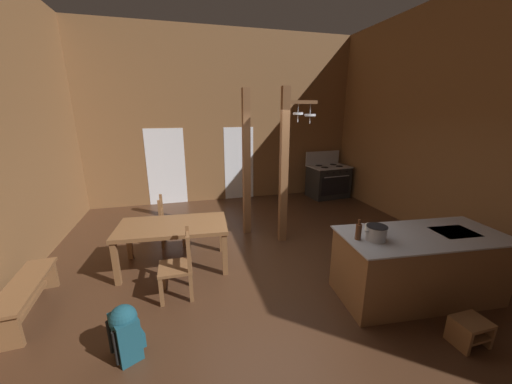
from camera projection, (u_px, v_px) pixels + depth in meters
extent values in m
cube|color=#422819|center=(269.00, 273.00, 4.58)|extent=(8.09, 8.88, 0.10)
cube|color=brown|center=(225.00, 119.00, 7.75)|extent=(8.09, 0.14, 4.55)
cube|color=brown|center=(476.00, 123.00, 4.87)|extent=(0.14, 8.88, 4.55)
cube|color=white|center=(166.00, 167.00, 7.61)|extent=(1.00, 0.01, 2.05)
cube|color=white|center=(239.00, 164.00, 8.11)|extent=(0.84, 0.01, 2.05)
cube|color=brown|center=(418.00, 266.00, 3.83)|extent=(2.17, 1.09, 0.90)
cube|color=#A8AAB2|center=(423.00, 235.00, 3.70)|extent=(2.24, 1.15, 0.02)
cube|color=black|center=(455.00, 232.00, 3.78)|extent=(0.55, 0.45, 0.00)
cube|color=black|center=(394.00, 275.00, 4.35)|extent=(1.99, 0.22, 0.10)
cube|color=black|center=(328.00, 182.00, 8.39)|extent=(1.16, 0.86, 0.90)
cube|color=black|center=(336.00, 186.00, 8.05)|extent=(0.93, 0.09, 0.52)
cylinder|color=#A8AAB2|center=(337.00, 177.00, 7.95)|extent=(0.82, 0.10, 0.02)
cube|color=#A8AAB2|center=(329.00, 167.00, 8.26)|extent=(1.21, 0.90, 0.03)
cube|color=#A8AAB2|center=(323.00, 158.00, 8.53)|extent=(1.14, 0.14, 0.40)
cylinder|color=black|center=(339.00, 166.00, 8.20)|extent=(0.22, 0.22, 0.01)
cylinder|color=black|center=(325.00, 167.00, 8.04)|extent=(0.22, 0.22, 0.01)
cylinder|color=black|center=(333.00, 164.00, 8.48)|extent=(0.22, 0.22, 0.01)
cylinder|color=black|center=(319.00, 166.00, 8.31)|extent=(0.22, 0.22, 0.01)
cylinder|color=black|center=(347.00, 172.00, 8.04)|extent=(0.05, 0.03, 0.04)
cylinder|color=black|center=(340.00, 172.00, 7.96)|extent=(0.05, 0.03, 0.04)
cylinder|color=black|center=(334.00, 173.00, 7.89)|extent=(0.05, 0.03, 0.04)
cylinder|color=black|center=(327.00, 173.00, 7.82)|extent=(0.05, 0.03, 0.04)
cube|color=brown|center=(284.00, 169.00, 5.25)|extent=(0.15, 0.15, 2.90)
cube|color=brown|center=(299.00, 102.00, 4.97)|extent=(0.65, 0.13, 0.06)
cylinder|color=#A8AAB2|center=(298.00, 107.00, 4.99)|extent=(0.01, 0.01, 0.18)
cylinder|color=#A8AAB2|center=(298.00, 114.00, 5.02)|extent=(0.19, 0.19, 0.04)
cylinder|color=#A8AAB2|center=(298.00, 118.00, 5.04)|extent=(0.02, 0.02, 0.14)
cylinder|color=#A8AAB2|center=(310.00, 108.00, 5.04)|extent=(0.01, 0.01, 0.20)
cylinder|color=#A8AAB2|center=(310.00, 115.00, 5.07)|extent=(0.22, 0.22, 0.04)
cylinder|color=#A8AAB2|center=(310.00, 120.00, 5.09)|extent=(0.02, 0.02, 0.14)
cube|color=brown|center=(246.00, 165.00, 5.62)|extent=(0.14, 0.14, 2.90)
cube|color=brown|center=(472.00, 322.00, 3.05)|extent=(0.37, 0.29, 0.04)
cube|color=brown|center=(458.00, 336.00, 3.05)|extent=(0.05, 0.28, 0.26)
cube|color=brown|center=(480.00, 330.00, 3.13)|extent=(0.05, 0.28, 0.26)
cube|color=brown|center=(469.00, 333.00, 3.09)|extent=(0.33, 0.29, 0.03)
cube|color=brown|center=(173.00, 226.00, 4.50)|extent=(1.77, 1.04, 0.06)
cube|color=brown|center=(129.00, 241.00, 4.83)|extent=(0.09, 0.09, 0.68)
cube|color=brown|center=(221.00, 234.00, 5.11)|extent=(0.09, 0.09, 0.68)
cube|color=brown|center=(116.00, 264.00, 4.09)|extent=(0.09, 0.09, 0.68)
cube|color=brown|center=(225.00, 254.00, 4.37)|extent=(0.09, 0.09, 0.68)
cube|color=brown|center=(175.00, 268.00, 3.83)|extent=(0.44, 0.44, 0.04)
cube|color=brown|center=(161.00, 292.00, 3.67)|extent=(0.05, 0.05, 0.41)
cube|color=brown|center=(163.00, 276.00, 4.03)|extent=(0.05, 0.05, 0.41)
cube|color=brown|center=(190.00, 270.00, 3.69)|extent=(0.05, 0.05, 0.95)
cube|color=brown|center=(189.00, 256.00, 4.04)|extent=(0.05, 0.05, 0.95)
cube|color=brown|center=(188.00, 238.00, 3.77)|extent=(0.04, 0.38, 0.07)
cube|color=brown|center=(189.00, 251.00, 3.82)|extent=(0.04, 0.38, 0.07)
cube|color=brown|center=(172.00, 223.00, 5.38)|extent=(0.45, 0.45, 0.04)
cube|color=brown|center=(184.00, 229.00, 5.67)|extent=(0.05, 0.05, 0.41)
cube|color=brown|center=(184.00, 236.00, 5.31)|extent=(0.05, 0.05, 0.41)
cube|color=brown|center=(163.00, 218.00, 5.50)|extent=(0.05, 0.05, 0.95)
cube|color=brown|center=(161.00, 225.00, 5.15)|extent=(0.05, 0.05, 0.95)
cube|color=brown|center=(160.00, 203.00, 5.23)|extent=(0.05, 0.38, 0.07)
cube|color=brown|center=(161.00, 213.00, 5.28)|extent=(0.05, 0.38, 0.07)
cube|color=brown|center=(23.00, 285.00, 3.47)|extent=(0.43, 1.30, 0.04)
cube|color=brown|center=(4.00, 334.00, 3.00)|extent=(0.31, 0.08, 0.40)
cube|color=brown|center=(45.00, 276.00, 4.06)|extent=(0.31, 0.08, 0.40)
cube|color=brown|center=(29.00, 306.00, 3.55)|extent=(0.12, 1.09, 0.06)
cube|color=#194756|center=(126.00, 336.00, 2.91)|extent=(0.34, 0.38, 0.48)
cube|color=#194756|center=(139.00, 335.00, 3.02)|extent=(0.16, 0.23, 0.17)
cylinder|color=black|center=(110.00, 337.00, 2.90)|extent=(0.05, 0.05, 0.38)
cylinder|color=black|center=(116.00, 348.00, 2.76)|extent=(0.05, 0.05, 0.38)
sphere|color=#194756|center=(123.00, 318.00, 2.85)|extent=(0.37, 0.37, 0.27)
cylinder|color=#A8AAB2|center=(376.00, 233.00, 3.51)|extent=(0.24, 0.24, 0.18)
cylinder|color=black|center=(377.00, 226.00, 3.49)|extent=(0.25, 0.25, 0.01)
cylinder|color=#A8AAB2|center=(367.00, 231.00, 3.46)|extent=(0.05, 0.02, 0.02)
cylinder|color=#A8AAB2|center=(386.00, 229.00, 3.53)|extent=(0.05, 0.02, 0.02)
cylinder|color=silver|center=(373.00, 228.00, 3.80)|extent=(0.22, 0.22, 0.08)
cylinder|color=black|center=(374.00, 225.00, 3.78)|extent=(0.18, 0.18, 0.00)
cylinder|color=#56331E|center=(358.00, 232.00, 3.52)|extent=(0.08, 0.08, 0.20)
cylinder|color=#56331E|center=(359.00, 222.00, 3.49)|extent=(0.03, 0.03, 0.07)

